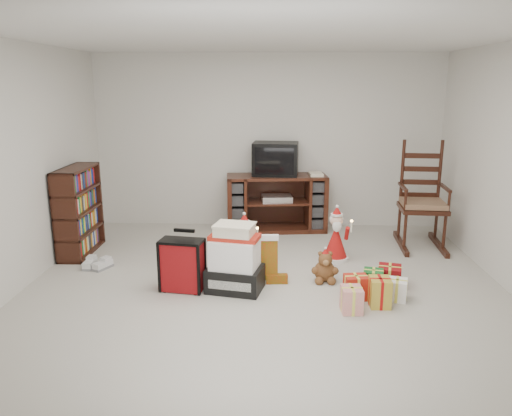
{
  "coord_description": "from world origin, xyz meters",
  "views": [
    {
      "loc": [
        0.08,
        -4.76,
        2.07
      ],
      "look_at": [
        -0.11,
        0.6,
        0.73
      ],
      "focal_mm": 35.0,
      "sensor_mm": 36.0,
      "label": 1
    }
  ],
  "objects": [
    {
      "name": "room",
      "position": [
        0.0,
        0.0,
        1.25
      ],
      "size": [
        5.01,
        5.01,
        2.51
      ],
      "color": "#ACA89D",
      "rests_on": "ground"
    },
    {
      "name": "tv_stand",
      "position": [
        0.13,
        2.22,
        0.4
      ],
      "size": [
        1.45,
        0.64,
        0.81
      ],
      "rotation": [
        0.0,
        0.0,
        0.1
      ],
      "color": "#3F1712",
      "rests_on": "floor"
    },
    {
      "name": "bookshelf",
      "position": [
        -2.32,
        1.14,
        0.52
      ],
      "size": [
        0.3,
        0.89,
        1.08
      ],
      "color": "black",
      "rests_on": "floor"
    },
    {
      "name": "rocking_chair",
      "position": [
        2.01,
        1.6,
        0.48
      ],
      "size": [
        0.64,
        0.98,
        1.42
      ],
      "rotation": [
        0.0,
        0.0,
        -0.07
      ],
      "color": "black",
      "rests_on": "floor"
    },
    {
      "name": "gift_pile",
      "position": [
        -0.3,
        0.03,
        0.3
      ],
      "size": [
        0.62,
        0.5,
        0.69
      ],
      "rotation": [
        0.0,
        0.0,
        -0.21
      ],
      "color": "black",
      "rests_on": "floor"
    },
    {
      "name": "red_suitcase",
      "position": [
        -0.84,
        -0.0,
        0.28
      ],
      "size": [
        0.45,
        0.28,
        0.64
      ],
      "rotation": [
        0.0,
        0.0,
        -0.16
      ],
      "color": "maroon",
      "rests_on": "floor"
    },
    {
      "name": "stocking",
      "position": [
        0.04,
        0.25,
        0.26
      ],
      "size": [
        0.25,
        0.12,
        0.53
      ],
      "primitive_type": null,
      "rotation": [
        0.0,
        0.0,
        0.06
      ],
      "color": "#0D7510",
      "rests_on": "floor"
    },
    {
      "name": "teddy_bear",
      "position": [
        0.64,
        0.29,
        0.15
      ],
      "size": [
        0.23,
        0.2,
        0.33
      ],
      "color": "brown",
      "rests_on": "floor"
    },
    {
      "name": "santa_figurine",
      "position": [
        0.84,
        0.98,
        0.26
      ],
      "size": [
        0.32,
        0.31,
        0.66
      ],
      "color": "#AB1412",
      "rests_on": "floor"
    },
    {
      "name": "mrs_claus_figurine",
      "position": [
        -0.24,
        0.71,
        0.24
      ],
      "size": [
        0.31,
        0.29,
        0.64
      ],
      "color": "#AB1412",
      "rests_on": "floor"
    },
    {
      "name": "sneaker_pair",
      "position": [
        -1.95,
        0.59,
        0.04
      ],
      "size": [
        0.32,
        0.27,
        0.09
      ],
      "rotation": [
        0.0,
        0.0,
        -0.18
      ],
      "color": "silver",
      "rests_on": "floor"
    },
    {
      "name": "gift_cluster",
      "position": [
        1.1,
        -0.13,
        0.11
      ],
      "size": [
        0.67,
        0.94,
        0.23
      ],
      "color": "#B62314",
      "rests_on": "floor"
    },
    {
      "name": "crt_television",
      "position": [
        0.11,
        2.25,
        1.04
      ],
      "size": [
        0.66,
        0.5,
        0.46
      ],
      "rotation": [
        0.0,
        0.0,
        -0.08
      ],
      "color": "black",
      "rests_on": "tv_stand"
    }
  ]
}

